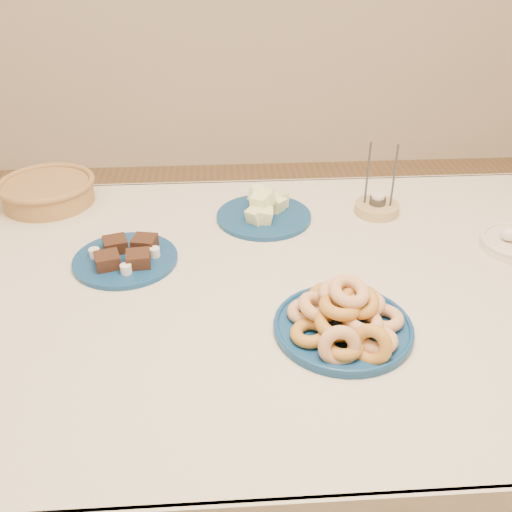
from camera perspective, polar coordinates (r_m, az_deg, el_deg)
name	(u,v)px	position (r m, az deg, el deg)	size (l,w,h in m)	color
ground	(255,494)	(1.81, -0.11, -22.72)	(5.00, 5.00, 0.00)	olive
dining_table	(255,320)	(1.34, -0.14, -6.41)	(1.71, 1.11, 0.75)	brown
donut_platter	(345,320)	(1.13, 8.85, -6.32)	(0.31, 0.31, 0.13)	navy
melon_plate	(264,211)	(1.53, 0.84, 4.56)	(0.33, 0.33, 0.09)	navy
brownie_plate	(126,257)	(1.37, -12.89, -0.09)	(0.28, 0.28, 0.04)	navy
wicker_basket	(48,190)	(1.71, -20.13, 6.17)	(0.29, 0.29, 0.07)	olive
candle_holder	(377,207)	(1.59, 11.99, 4.84)	(0.15, 0.15, 0.20)	tan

